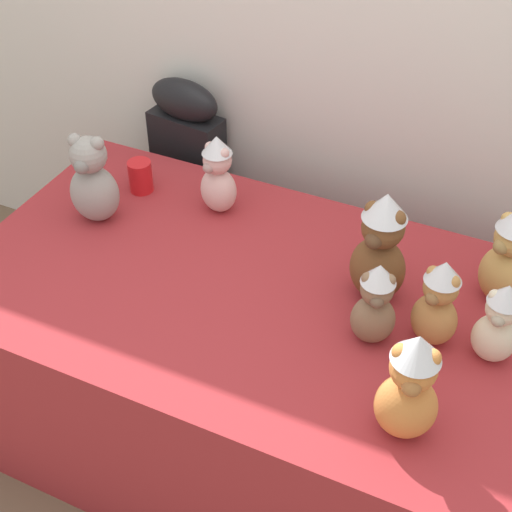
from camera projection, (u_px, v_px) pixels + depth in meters
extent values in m
plane|color=brown|center=(224.00, 493.00, 2.36)|extent=(10.00, 10.00, 0.00)
cube|color=maroon|center=(256.00, 369.00, 2.31)|extent=(1.75, 1.00, 0.71)
cube|color=black|center=(192.00, 205.00, 2.90)|extent=(0.29, 0.15, 0.81)
ellipsoid|color=black|center=(184.00, 100.00, 2.59)|extent=(0.29, 0.15, 0.15)
ellipsoid|color=#D17F3D|center=(406.00, 406.00, 1.65)|extent=(0.17, 0.15, 0.18)
sphere|color=#D17F3D|center=(414.00, 368.00, 1.56)|extent=(0.11, 0.11, 0.11)
sphere|color=#D17F3D|center=(401.00, 352.00, 1.54)|extent=(0.04, 0.04, 0.04)
sphere|color=#D17F3D|center=(432.00, 358.00, 1.53)|extent=(0.04, 0.04, 0.04)
sphere|color=#A06536|center=(412.00, 387.00, 1.53)|extent=(0.04, 0.04, 0.04)
cone|color=silver|center=(418.00, 348.00, 1.52)|extent=(0.11, 0.11, 0.07)
ellipsoid|color=beige|center=(494.00, 338.00, 1.83)|extent=(0.12, 0.11, 0.14)
sphere|color=beige|center=(503.00, 309.00, 1.77)|extent=(0.08, 0.08, 0.08)
sphere|color=beige|center=(495.00, 296.00, 1.76)|extent=(0.03, 0.03, 0.03)
sphere|color=#ABA08A|center=(498.00, 320.00, 1.75)|extent=(0.04, 0.04, 0.04)
cone|color=silver|center=(507.00, 294.00, 1.73)|extent=(0.09, 0.09, 0.05)
ellipsoid|color=tan|center=(503.00, 275.00, 1.99)|extent=(0.19, 0.18, 0.18)
sphere|color=tan|center=(508.00, 219.00, 1.90)|extent=(0.04, 0.04, 0.04)
sphere|color=olive|center=(501.00, 246.00, 1.90)|extent=(0.04, 0.04, 0.04)
ellipsoid|color=beige|center=(219.00, 190.00, 2.32)|extent=(0.15, 0.14, 0.15)
sphere|color=beige|center=(217.00, 160.00, 2.25)|extent=(0.09, 0.09, 0.09)
sphere|color=beige|center=(210.00, 147.00, 2.24)|extent=(0.03, 0.03, 0.03)
sphere|color=beige|center=(224.00, 153.00, 2.21)|extent=(0.03, 0.03, 0.03)
sphere|color=#A88783|center=(209.00, 168.00, 2.23)|extent=(0.04, 0.04, 0.04)
cone|color=silver|center=(217.00, 145.00, 2.21)|extent=(0.10, 0.10, 0.06)
ellipsoid|color=#7F6047|center=(373.00, 319.00, 1.88)|extent=(0.14, 0.13, 0.14)
sphere|color=#7F6047|center=(377.00, 289.00, 1.81)|extent=(0.09, 0.09, 0.09)
sphere|color=#7F6047|center=(368.00, 278.00, 1.79)|extent=(0.03, 0.03, 0.03)
sphere|color=#7F6047|center=(389.00, 280.00, 1.79)|extent=(0.03, 0.03, 0.03)
sphere|color=brown|center=(377.00, 302.00, 1.79)|extent=(0.04, 0.04, 0.04)
cone|color=silver|center=(379.00, 274.00, 1.78)|extent=(0.09, 0.09, 0.06)
ellipsoid|color=gray|center=(95.00, 193.00, 2.27)|extent=(0.18, 0.16, 0.19)
sphere|color=gray|center=(88.00, 155.00, 2.18)|extent=(0.12, 0.12, 0.12)
sphere|color=gray|center=(75.00, 140.00, 2.16)|extent=(0.04, 0.04, 0.04)
sphere|color=gray|center=(97.00, 143.00, 2.15)|extent=(0.04, 0.04, 0.04)
sphere|color=slate|center=(82.00, 166.00, 2.15)|extent=(0.05, 0.05, 0.05)
ellipsoid|color=brown|center=(377.00, 268.00, 2.00)|extent=(0.18, 0.16, 0.19)
sphere|color=brown|center=(383.00, 227.00, 1.90)|extent=(0.12, 0.12, 0.12)
sphere|color=brown|center=(373.00, 209.00, 1.89)|extent=(0.04, 0.04, 0.04)
sphere|color=brown|center=(398.00, 218.00, 1.86)|extent=(0.04, 0.04, 0.04)
sphere|color=brown|center=(374.00, 240.00, 1.88)|extent=(0.05, 0.05, 0.05)
cone|color=silver|center=(386.00, 206.00, 1.86)|extent=(0.12, 0.12, 0.08)
ellipsoid|color=#B27A42|center=(434.00, 319.00, 1.88)|extent=(0.15, 0.13, 0.15)
sphere|color=#B27A42|center=(441.00, 288.00, 1.80)|extent=(0.09, 0.09, 0.09)
sphere|color=#B27A42|center=(433.00, 272.00, 1.80)|extent=(0.03, 0.03, 0.03)
sphere|color=#B27A42|center=(454.00, 282.00, 1.77)|extent=(0.03, 0.03, 0.03)
sphere|color=olive|center=(433.00, 298.00, 1.79)|extent=(0.04, 0.04, 0.04)
cone|color=silver|center=(445.00, 271.00, 1.77)|extent=(0.10, 0.10, 0.06)
cylinder|color=red|center=(140.00, 176.00, 2.42)|extent=(0.08, 0.08, 0.11)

